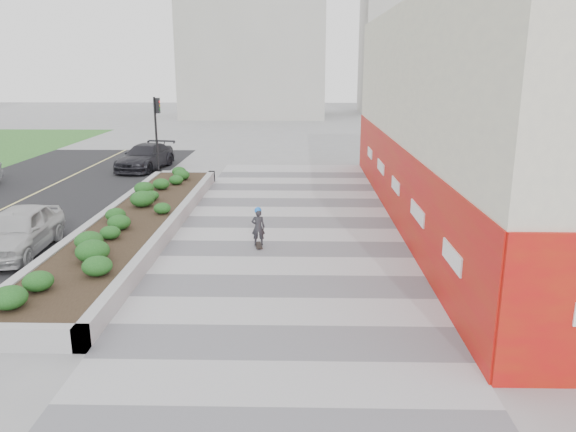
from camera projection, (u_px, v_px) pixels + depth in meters
name	position (u px, v px, depth m)	size (l,w,h in m)	color
ground	(282.00, 315.00, 13.46)	(160.00, 160.00, 0.00)	gray
walkway	(286.00, 270.00, 16.36)	(8.00, 36.00, 0.01)	#A8A8AD
building	(476.00, 116.00, 20.95)	(6.04, 24.08, 8.00)	silver
planter	(136.00, 219.00, 20.23)	(3.00, 18.00, 0.90)	#9E9EA0
traffic_signal_near	(157.00, 124.00, 29.80)	(0.33, 0.28, 4.20)	black
distant_bldg_north_l	(254.00, 28.00, 64.09)	(16.00, 12.00, 20.00)	#ADAAA3
distant_bldg_north_r	(421.00, 13.00, 67.97)	(14.00, 10.00, 24.00)	#ADAAA3
manhole_cover	(303.00, 271.00, 16.35)	(0.44, 0.44, 0.01)	#595654
skateboarder	(258.00, 227.00, 18.30)	(0.45, 0.74, 1.36)	beige
car_white	(18.00, 231.00, 17.72)	(1.75, 4.35, 1.48)	#BDBEC0
car_dark	(145.00, 157.00, 32.19)	(2.00, 4.93, 1.43)	black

